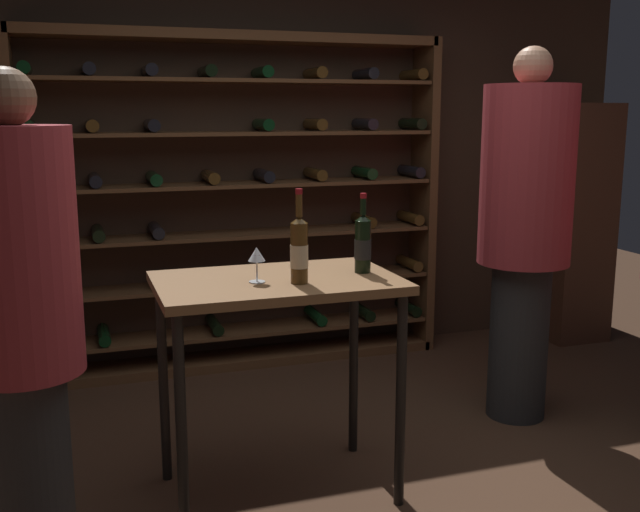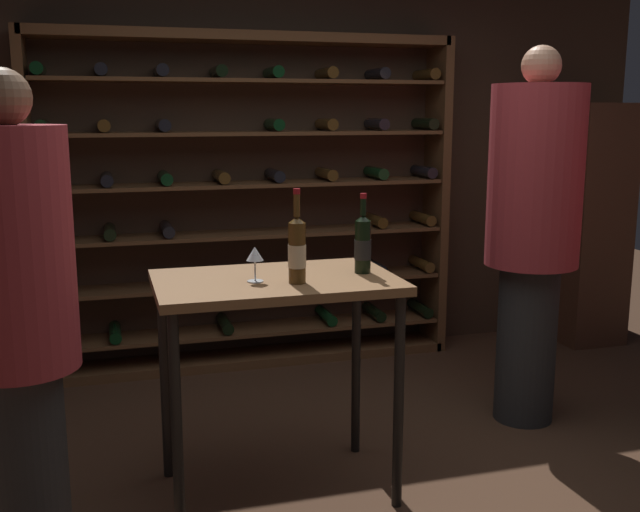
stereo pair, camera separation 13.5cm
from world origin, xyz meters
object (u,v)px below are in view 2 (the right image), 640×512
at_px(wine_bottle_amber_reserve, 297,249).
at_px(wine_glass_stemmed_center, 255,256).
at_px(tasting_table, 276,306).
at_px(wine_bottle_black_capsule, 363,244).
at_px(person_bystander_red_print, 533,221).
at_px(wine_rack, 250,203).
at_px(display_cabinet, 594,225).
at_px(person_guest_khaki, 18,306).

relative_size(wine_bottle_amber_reserve, wine_glass_stemmed_center, 2.63).
xyz_separation_m(tasting_table, wine_bottle_black_capsule, (0.39, -0.01, 0.25)).
bearing_deg(wine_glass_stemmed_center, person_bystander_red_print, 15.91).
height_order(wine_rack, wine_bottle_black_capsule, wine_rack).
distance_m(wine_rack, wine_bottle_black_capsule, 1.78).
bearing_deg(display_cabinet, wine_bottle_amber_reserve, -148.06).
relative_size(person_guest_khaki, wine_bottle_black_capsule, 5.21).
bearing_deg(wine_bottle_amber_reserve, person_guest_khaki, -169.50).
xyz_separation_m(person_bystander_red_print, display_cabinet, (1.22, 1.13, -0.24)).
xyz_separation_m(person_bystander_red_print, wine_bottle_black_capsule, (-1.10, -0.41, 0.00)).
height_order(display_cabinet, wine_bottle_black_capsule, display_cabinet).
bearing_deg(person_bystander_red_print, wine_bottle_amber_reserve, 83.82).
distance_m(person_bystander_red_print, wine_bottle_amber_reserve, 1.52).
distance_m(wine_rack, wine_glass_stemmed_center, 1.84).
xyz_separation_m(wine_rack, person_guest_khaki, (-1.23, -2.08, -0.08)).
xyz_separation_m(display_cabinet, wine_glass_stemmed_center, (-2.81, -1.58, 0.22)).
height_order(person_guest_khaki, wine_glass_stemmed_center, person_guest_khaki).
bearing_deg(wine_glass_stemmed_center, person_guest_khaki, -163.55).
xyz_separation_m(wine_rack, wine_bottle_black_capsule, (0.16, -1.77, 0.02)).
height_order(wine_rack, wine_bottle_amber_reserve, wine_rack).
height_order(person_guest_khaki, display_cabinet, person_guest_khaki).
bearing_deg(person_bystander_red_print, wine_rack, 16.54).
xyz_separation_m(wine_rack, tasting_table, (-0.23, -1.76, -0.23)).
xyz_separation_m(display_cabinet, wine_bottle_black_capsule, (-2.32, -1.54, 0.24)).
height_order(wine_rack, person_guest_khaki, wine_rack).
distance_m(wine_rack, tasting_table, 1.79).
xyz_separation_m(person_guest_khaki, wine_glass_stemmed_center, (0.90, 0.27, 0.08)).
xyz_separation_m(person_bystander_red_print, person_guest_khaki, (-2.49, -0.72, -0.10)).
bearing_deg(person_bystander_red_print, tasting_table, 78.86).
relative_size(tasting_table, wine_bottle_amber_reserve, 2.62).
bearing_deg(tasting_table, wine_bottle_black_capsule, -0.98).
distance_m(person_bystander_red_print, person_guest_khaki, 2.59).
bearing_deg(person_guest_khaki, wine_bottle_amber_reserve, -108.14).
height_order(person_bystander_red_print, wine_bottle_amber_reserve, person_bystander_red_print).
height_order(display_cabinet, wine_bottle_amber_reserve, display_cabinet).
bearing_deg(wine_bottle_amber_reserve, wine_rack, 84.85).
distance_m(display_cabinet, wine_glass_stemmed_center, 3.23).
xyz_separation_m(tasting_table, display_cabinet, (2.71, 1.53, 0.01)).
bearing_deg(person_guest_khaki, display_cabinet, -92.18).
bearing_deg(wine_bottle_black_capsule, person_guest_khaki, -167.46).
height_order(wine_rack, wine_glass_stemmed_center, wine_rack).
distance_m(tasting_table, wine_bottle_amber_reserve, 0.30).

